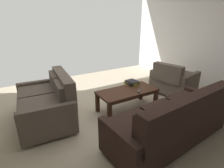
# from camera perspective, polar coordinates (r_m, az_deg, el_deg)

# --- Properties ---
(ground_plane) EXTENTS (5.98, 5.69, 0.01)m
(ground_plane) POSITION_cam_1_polar(r_m,az_deg,el_deg) (3.56, 1.14, -9.89)
(ground_plane) COLOR #B7A88E
(wall_left) EXTENTS (0.12, 5.69, 2.87)m
(wall_left) POSITION_cam_1_polar(r_m,az_deg,el_deg) (5.32, 30.68, 13.88)
(wall_left) COLOR white
(wall_left) RESTS_ON ground
(sofa_main) EXTENTS (2.08, 0.92, 0.90)m
(sofa_main) POSITION_cam_1_polar(r_m,az_deg,el_deg) (2.78, 19.37, -11.55)
(sofa_main) COLOR black
(sofa_main) RESTS_ON ground
(loveseat_near) EXTENTS (0.99, 1.44, 0.89)m
(loveseat_near) POSITION_cam_1_polar(r_m,az_deg,el_deg) (3.39, -20.33, -5.76)
(loveseat_near) COLOR black
(loveseat_near) RESTS_ON ground
(coffee_table) EXTENTS (1.23, 0.58, 0.44)m
(coffee_table) POSITION_cam_1_polar(r_m,az_deg,el_deg) (3.57, 5.10, -3.04)
(coffee_table) COLOR #3D2316
(coffee_table) RESTS_ON ground
(armchair_side) EXTENTS (1.01, 1.07, 0.81)m
(armchair_side) POSITION_cam_1_polar(r_m,az_deg,el_deg) (4.64, 19.44, 1.18)
(armchair_side) COLOR black
(armchair_side) RESTS_ON ground
(book_stack) EXTENTS (0.30, 0.34, 0.09)m
(book_stack) POSITION_cam_1_polar(r_m,az_deg,el_deg) (3.85, 6.64, 0.48)
(book_stack) COLOR #E0CC4C
(book_stack) RESTS_ON coffee_table
(tv_remote) EXTENTS (0.15, 0.14, 0.02)m
(tv_remote) POSITION_cam_1_polar(r_m,az_deg,el_deg) (3.51, 8.88, -2.29)
(tv_remote) COLOR black
(tv_remote) RESTS_ON coffee_table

